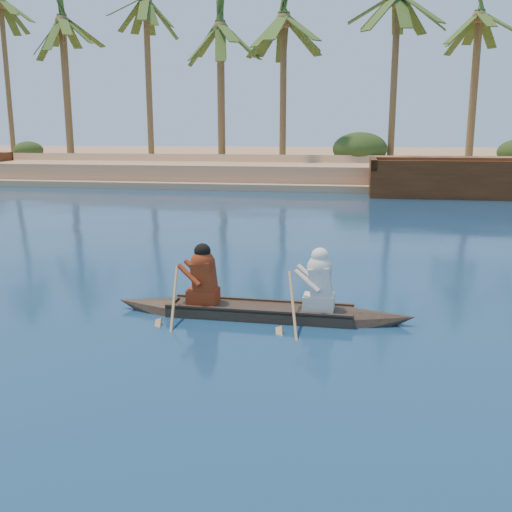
# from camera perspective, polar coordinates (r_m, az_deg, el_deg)

# --- Properties ---
(ground) EXTENTS (160.00, 160.00, 0.00)m
(ground) POSITION_cam_1_polar(r_m,az_deg,el_deg) (9.25, 19.53, -8.10)
(ground) COLOR navy
(ground) RESTS_ON ground
(sandy_embankment) EXTENTS (150.00, 51.00, 1.50)m
(sandy_embankment) POSITION_cam_1_polar(r_m,az_deg,el_deg) (55.56, 12.38, 9.21)
(sandy_embankment) COLOR tan
(sandy_embankment) RESTS_ON ground
(palm_grove) EXTENTS (110.00, 14.00, 16.00)m
(palm_grove) POSITION_cam_1_polar(r_m,az_deg,el_deg) (43.90, 13.25, 18.25)
(palm_grove) COLOR #2A4C1B
(palm_grove) RESTS_ON ground
(shrub_cluster) EXTENTS (100.00, 6.00, 2.40)m
(shrub_cluster) POSITION_cam_1_polar(r_m,az_deg,el_deg) (40.17, 12.98, 9.13)
(shrub_cluster) COLOR #1E3011
(shrub_cluster) RESTS_ON ground
(canoe) EXTENTS (5.21, 0.74, 1.43)m
(canoe) POSITION_cam_1_polar(r_m,az_deg,el_deg) (9.80, 0.39, -4.55)
(canoe) COLOR #3E3021
(canoe) RESTS_ON ground
(barge_mid) EXTENTS (12.96, 4.46, 2.15)m
(barge_mid) POSITION_cam_1_polar(r_m,az_deg,el_deg) (31.41, 23.21, 6.89)
(barge_mid) COLOR #5B2E13
(barge_mid) RESTS_ON ground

